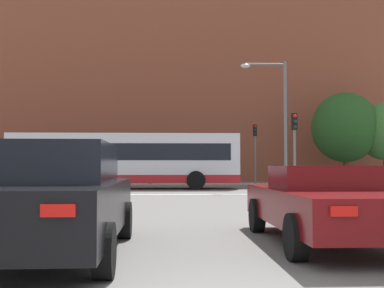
{
  "coord_description": "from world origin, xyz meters",
  "views": [
    {
      "loc": [
        -0.37,
        -3.59,
        1.27
      ],
      "look_at": [
        0.77,
        23.87,
        2.52
      ],
      "focal_mm": 45.0,
      "sensor_mm": 36.0,
      "label": 1
    }
  ],
  "objects": [
    {
      "name": "stop_line_strip",
      "position": [
        0.0,
        17.8,
        0.0
      ],
      "size": [
        8.81,
        0.3,
        0.01
      ],
      "primitive_type": "cube",
      "color": "silver",
      "rests_on": "ground_plane"
    },
    {
      "name": "pedestrian_walking_east",
      "position": [
        -1.9,
        30.62,
        0.9
      ],
      "size": [
        0.4,
        0.46,
        1.56
      ],
      "rotation": [
        0.0,
        0.0,
        4.16
      ],
      "color": "black",
      "rests_on": "ground_plane"
    },
    {
      "name": "tree_kerbside",
      "position": [
        12.05,
        30.32,
        4.02
      ],
      "size": [
        4.76,
        4.76,
        6.53
      ],
      "color": "#4C3823",
      "rests_on": "ground_plane"
    },
    {
      "name": "brick_civic_building",
      "position": [
        0.95,
        42.27,
        10.4
      ],
      "size": [
        36.46,
        16.43,
        23.14
      ],
      "color": "brown",
      "rests_on": "ground_plane"
    },
    {
      "name": "bus_crossing_lead",
      "position": [
        -2.95,
        23.11,
        1.62
      ],
      "size": [
        12.44,
        2.65,
        3.01
      ],
      "rotation": [
        0.0,
        0.0,
        1.57
      ],
      "color": "silver",
      "rests_on": "ground_plane"
    },
    {
      "name": "car_saloon_left",
      "position": [
        -2.05,
        3.37,
        0.81
      ],
      "size": [
        2.08,
        4.98,
        1.6
      ],
      "rotation": [
        0.0,
        0.0,
        0.02
      ],
      "color": "black",
      "rests_on": "ground_plane"
    },
    {
      "name": "pedestrian_waiting",
      "position": [
        -6.46,
        31.09,
        0.95
      ],
      "size": [
        0.46,
        0.38,
        1.64
      ],
      "rotation": [
        0.0,
        0.0,
        2.68
      ],
      "color": "brown",
      "rests_on": "ground_plane"
    },
    {
      "name": "street_lamp_junction",
      "position": [
        5.1,
        21.19,
        4.19
      ],
      "size": [
        2.42,
        0.36,
        6.75
      ],
      "color": "slate",
      "rests_on": "ground_plane"
    },
    {
      "name": "traffic_light_near_right",
      "position": [
        5.44,
        18.94,
        2.56
      ],
      "size": [
        0.26,
        0.31,
        3.77
      ],
      "color": "slate",
      "rests_on": "ground_plane"
    },
    {
      "name": "car_roadster_right",
      "position": [
        2.19,
        4.25,
        0.65
      ],
      "size": [
        2.08,
        4.62,
        1.27
      ],
      "rotation": [
        0.0,
        0.0,
        0.01
      ],
      "color": "#600C0F",
      "rests_on": "ground_plane"
    },
    {
      "name": "pedestrian_walking_west",
      "position": [
        -3.43,
        30.36,
        0.96
      ],
      "size": [
        0.42,
        0.25,
        1.64
      ],
      "rotation": [
        0.0,
        0.0,
        3.22
      ],
      "color": "black",
      "rests_on": "ground_plane"
    },
    {
      "name": "traffic_light_far_right",
      "position": [
        5.39,
        29.53,
        2.79
      ],
      "size": [
        0.26,
        0.31,
        4.14
      ],
      "color": "slate",
      "rests_on": "ground_plane"
    },
    {
      "name": "far_pavement",
      "position": [
        0.0,
        30.26,
        0.01
      ],
      "size": [
        69.79,
        2.5,
        0.01
      ],
      "primitive_type": "cube",
      "color": "#A09B91",
      "rests_on": "ground_plane"
    }
  ]
}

